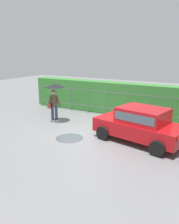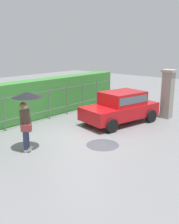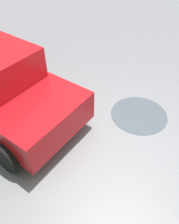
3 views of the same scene
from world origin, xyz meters
name	(u,v)px [view 1 (image 1 of 3)]	position (x,y,z in m)	size (l,w,h in m)	color
ground_plane	(86,132)	(0.00, 0.00, 0.00)	(40.00, 40.00, 0.00)	slate
car	(140,123)	(2.58, 0.09, 0.80)	(3.96, 2.45, 1.48)	#B71116
pedestrian	(54,94)	(-2.28, 0.62, 1.52)	(1.02, 1.02, 2.06)	#2D3856
fence_section	(115,103)	(0.15, 3.09, 0.83)	(11.07, 0.05, 1.50)	#59605B
hedge_row	(120,99)	(0.15, 3.84, 0.95)	(12.02, 0.90, 1.90)	#387F33
puddle_near	(70,138)	(-0.21, -1.04, 0.00)	(1.22, 1.22, 0.00)	#4C545B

